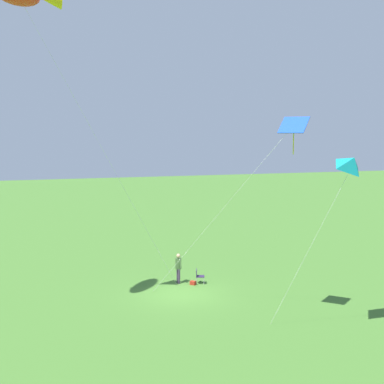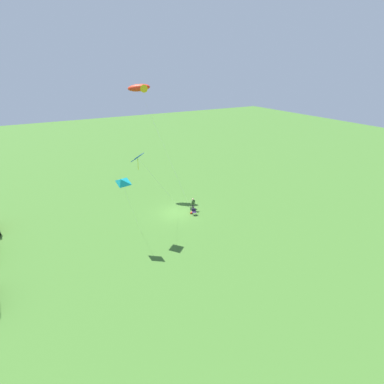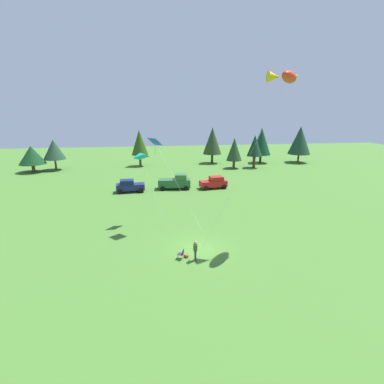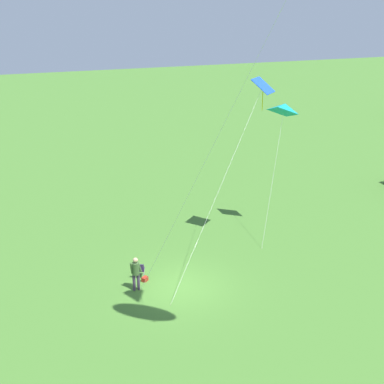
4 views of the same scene
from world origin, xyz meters
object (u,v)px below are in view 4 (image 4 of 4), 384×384
Objects in this scene: backpack_on_grass at (145,279)px; kite_delta_teal at (285,108)px; folding_chair at (139,269)px; kite_diamond_blue at (262,90)px; person_kite_flyer at (136,271)px.

backpack_on_grass is 12.57m from kite_delta_teal.
kite_diamond_blue is at bearing -56.76° from folding_chair.
kite_delta_teal is (-3.71, 9.57, 7.25)m from backpack_on_grass.
backpack_on_grass is 0.03× the size of kite_diamond_blue.
person_kite_flyer is 2.12× the size of folding_chair.
kite_diamond_blue reaches higher than kite_delta_teal.
folding_chair is at bearing -77.27° from kite_diamond_blue.
kite_delta_teal is 3.27m from kite_diamond_blue.
kite_diamond_blue is (-2.74, 7.76, 7.79)m from person_kite_flyer.
person_kite_flyer is at bearing -70.55° from kite_diamond_blue.
folding_chair is 0.58m from backpack_on_grass.
person_kite_flyer is 11.33m from kite_diamond_blue.
person_kite_flyer is 0.19× the size of kite_diamond_blue.
backpack_on_grass is at bearing -42.88° from person_kite_flyer.
person_kite_flyer reaches higher than folding_chair.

